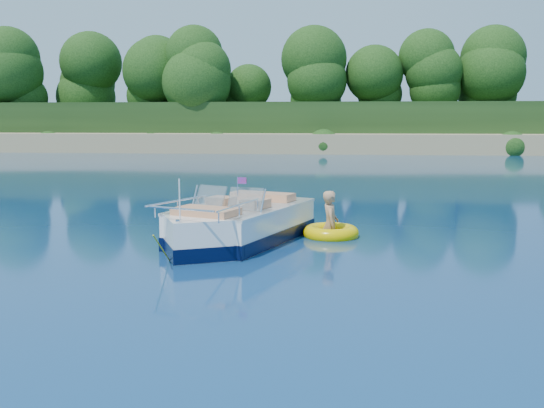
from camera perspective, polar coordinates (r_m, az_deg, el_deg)
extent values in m
plane|color=#091E45|center=(11.82, -0.13, -4.96)|extent=(160.00, 160.00, 0.00)
cube|color=tan|center=(49.51, 4.49, 5.51)|extent=(170.00, 8.00, 2.00)
cube|color=black|center=(76.48, 5.00, 6.76)|extent=(170.00, 56.00, 6.00)
cylinder|color=black|center=(55.39, -14.57, 8.24)|extent=(0.44, 0.44, 3.20)
sphere|color=black|center=(55.50, -14.68, 11.37)|extent=(5.28, 5.28, 5.28)
cylinder|color=black|center=(53.47, 4.64, 8.70)|extent=(0.44, 0.44, 3.60)
sphere|color=black|center=(53.62, 4.68, 12.35)|extent=(5.94, 5.94, 5.94)
cube|color=white|center=(13.33, -2.71, -2.22)|extent=(2.99, 3.98, 0.99)
cube|color=white|center=(11.91, -6.63, -3.50)|extent=(1.76, 1.76, 0.99)
cube|color=black|center=(13.35, -2.71, -2.79)|extent=(3.03, 4.02, 0.28)
cube|color=black|center=(11.94, -6.62, -4.13)|extent=(1.79, 1.79, 0.28)
cube|color=tan|center=(13.52, -2.14, -0.87)|extent=(2.27, 2.85, 0.09)
cube|color=white|center=(13.25, -2.73, -0.24)|extent=(3.03, 3.99, 0.06)
cube|color=black|center=(15.02, 0.87, -0.88)|extent=(0.60, 0.49, 0.84)
cube|color=#8C9EA5|center=(12.87, -5.80, 0.70)|extent=(0.76, 0.57, 0.46)
cube|color=#8C9EA5|center=(12.44, -2.50, 0.48)|extent=(0.77, 0.40, 0.46)
cube|color=tan|center=(13.26, -4.82, -0.14)|extent=(0.66, 0.66, 0.38)
cube|color=tan|center=(12.85, -1.59, -0.37)|extent=(0.66, 0.66, 0.38)
cube|color=tan|center=(14.07, -0.88, 0.36)|extent=(1.55, 0.99, 0.36)
cube|color=tan|center=(11.97, -6.21, -1.12)|extent=(1.41, 1.09, 0.32)
cylinder|color=white|center=(11.18, -8.69, 0.34)|extent=(0.03, 0.03, 0.80)
cube|color=red|center=(12.44, -2.85, 2.22)|extent=(0.20, 0.09, 0.13)
cube|color=silver|center=(11.20, -8.78, -1.56)|extent=(0.11, 0.09, 0.05)
cylinder|color=gold|center=(11.11, -10.30, -4.19)|extent=(0.03, 1.01, 0.72)
torus|color=#F4C900|center=(13.84, 5.56, -2.72)|extent=(1.51, 1.51, 0.34)
torus|color=#B42809|center=(13.83, 5.56, -2.65)|extent=(1.24, 1.24, 0.11)
imported|color=tan|center=(13.89, 5.47, -3.03)|extent=(0.47, 0.89, 1.67)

